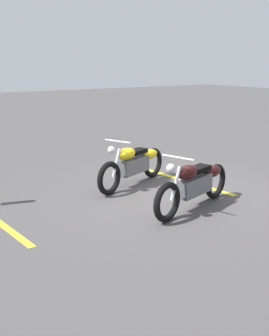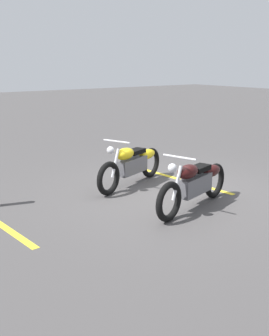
% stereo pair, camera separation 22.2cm
% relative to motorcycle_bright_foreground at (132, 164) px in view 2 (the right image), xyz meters
% --- Properties ---
extents(ground_plane, '(60.00, 60.00, 0.00)m').
position_rel_motorcycle_bright_foreground_xyz_m(ground_plane, '(-0.30, 0.92, -0.46)').
color(ground_plane, '#474444').
extents(motorcycle_bright_foreground, '(2.13, 0.92, 1.04)m').
position_rel_motorcycle_bright_foreground_xyz_m(motorcycle_bright_foreground, '(0.00, 0.00, 0.00)').
color(motorcycle_bright_foreground, black).
rests_on(motorcycle_bright_foreground, ground).
extents(motorcycle_dark_foreground, '(2.18, 0.83, 1.04)m').
position_rel_motorcycle_bright_foreground_xyz_m(motorcycle_dark_foreground, '(-0.06, 1.80, 0.00)').
color(motorcycle_dark_foreground, black).
rests_on(motorcycle_dark_foreground, ground).
extents(parking_stripe_near, '(0.38, 3.20, 0.01)m').
position_rel_motorcycle_bright_foreground_xyz_m(parking_stripe_near, '(-1.07, 0.14, -0.46)').
color(parking_stripe_near, yellow).
rests_on(parking_stripe_near, ground).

